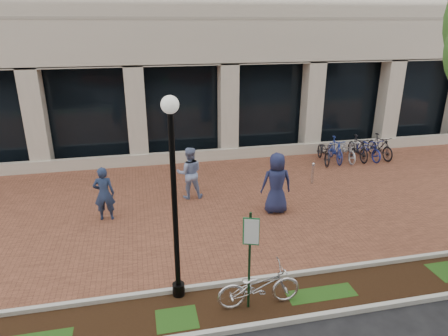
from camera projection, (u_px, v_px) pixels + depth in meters
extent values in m
plane|color=black|center=(203.00, 205.00, 13.62)|extent=(120.00, 120.00, 0.00)
cube|color=brown|center=(203.00, 205.00, 13.62)|extent=(40.00, 9.00, 0.01)
cube|color=black|center=(242.00, 305.00, 8.80)|extent=(40.00, 1.50, 0.01)
cube|color=beige|center=(234.00, 282.00, 9.47)|extent=(40.00, 0.12, 0.12)
cube|color=beige|center=(251.00, 327.00, 8.10)|extent=(40.00, 0.12, 0.12)
cube|color=black|center=(182.00, 110.00, 18.02)|extent=(40.00, 0.15, 4.20)
cube|color=beige|center=(186.00, 157.00, 17.66)|extent=(40.00, 0.25, 0.50)
cube|color=beige|center=(183.00, 114.00, 17.38)|extent=(0.80, 0.80, 4.20)
cube|color=#14371B|center=(249.00, 262.00, 8.35)|extent=(0.05, 0.05, 2.31)
cube|color=#1A6935|center=(251.00, 232.00, 8.07)|extent=(0.34, 0.02, 0.62)
cube|color=white|center=(251.00, 232.00, 8.05)|extent=(0.30, 0.01, 0.56)
cylinder|color=black|center=(179.00, 289.00, 9.09)|extent=(0.28, 0.28, 0.30)
cylinder|color=black|center=(175.00, 211.00, 8.40)|extent=(0.12, 0.12, 4.25)
sphere|color=silver|center=(170.00, 105.00, 7.62)|extent=(0.36, 0.36, 0.36)
imported|color=silver|center=(259.00, 286.00, 8.66)|extent=(1.86, 0.65, 0.97)
imported|color=navy|center=(104.00, 194.00, 12.33)|extent=(0.66, 0.45, 1.75)
imported|color=#7D8FBB|center=(190.00, 173.00, 13.88)|extent=(0.94, 0.76, 1.86)
imported|color=#1D234A|center=(276.00, 183.00, 12.79)|extent=(1.04, 0.72, 2.02)
cylinder|color=#B9B9BE|center=(313.00, 175.00, 15.26)|extent=(0.11, 0.11, 0.75)
sphere|color=#B9B9BE|center=(313.00, 164.00, 15.11)|extent=(0.12, 0.12, 0.12)
imported|color=black|center=(324.00, 152.00, 17.58)|extent=(0.98, 1.95, 0.98)
imported|color=navy|center=(335.00, 150.00, 17.67)|extent=(0.74, 1.86, 1.09)
imported|color=silver|center=(347.00, 150.00, 17.80)|extent=(0.79, 1.91, 0.98)
imported|color=black|center=(358.00, 148.00, 17.89)|extent=(0.56, 1.82, 1.09)
imported|color=navy|center=(369.00, 148.00, 18.02)|extent=(0.70, 1.88, 0.98)
imported|color=black|center=(380.00, 146.00, 18.11)|extent=(0.65, 1.84, 1.09)
cylinder|color=#B9B9BE|center=(352.00, 151.00, 17.88)|extent=(0.04, 0.04, 0.80)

